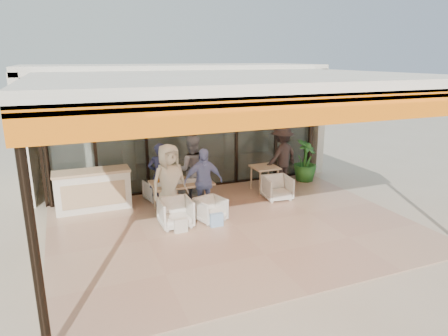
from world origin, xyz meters
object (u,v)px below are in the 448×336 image
(dining_table, at_px, (181,184))
(side_chair, at_px, (277,187))
(chair_far_left, at_px, (157,189))
(standing_woman, at_px, (282,156))
(potted_palm, at_px, (305,161))
(host_counter, at_px, (93,190))
(diner_periwinkle, at_px, (203,182))
(chair_far_right, at_px, (187,185))
(diner_cream, at_px, (169,182))
(side_table, at_px, (265,170))
(diner_grey, at_px, (192,169))
(diner_navy, at_px, (160,175))
(chair_near_left, at_px, (176,212))
(chair_near_right, at_px, (210,208))

(dining_table, xyz_separation_m, side_chair, (2.62, -0.23, -0.33))
(dining_table, distance_m, chair_far_left, 1.10)
(standing_woman, distance_m, potted_palm, 0.99)
(host_counter, distance_m, dining_table, 2.22)
(chair_far_left, xyz_separation_m, potted_palm, (4.66, -0.03, 0.34))
(chair_far_left, height_order, diner_periwinkle, diner_periwinkle)
(chair_far_right, relative_size, standing_woman, 0.35)
(host_counter, distance_m, diner_cream, 2.12)
(side_table, bearing_deg, standing_woman, 19.07)
(diner_periwinkle, relative_size, side_chair, 2.31)
(chair_far_left, distance_m, diner_grey, 1.14)
(diner_cream, xyz_separation_m, potted_palm, (4.66, 1.37, -0.26))
(chair_far_right, height_order, side_chair, side_chair)
(chair_far_left, distance_m, diner_navy, 0.73)
(chair_far_right, height_order, chair_near_left, chair_near_left)
(host_counter, distance_m, chair_far_right, 2.49)
(chair_far_right, xyz_separation_m, chair_near_right, (-0.00, -1.90, -0.00))
(chair_near_left, distance_m, side_chair, 3.12)
(diner_cream, relative_size, side_table, 2.46)
(chair_far_left, bearing_deg, side_chair, 145.71)
(dining_table, relative_size, chair_near_right, 2.36)
(diner_grey, distance_m, diner_periwinkle, 0.90)
(side_table, bearing_deg, diner_navy, -178.59)
(diner_navy, distance_m, side_table, 3.04)
(host_counter, height_order, diner_periwinkle, diner_periwinkle)
(host_counter, xyz_separation_m, diner_grey, (2.48, -0.39, 0.37))
(host_counter, relative_size, potted_palm, 1.42)
(diner_navy, bearing_deg, host_counter, -7.06)
(chair_near_left, distance_m, diner_navy, 1.48)
(chair_far_right, relative_size, chair_near_left, 0.89)
(chair_far_right, distance_m, potted_palm, 3.83)
(dining_table, xyz_separation_m, chair_far_right, (0.43, 0.94, -0.36))
(chair_near_right, relative_size, potted_palm, 0.49)
(diner_grey, relative_size, side_table, 2.43)
(diner_cream, bearing_deg, side_chair, -9.16)
(dining_table, height_order, chair_near_left, dining_table)
(diner_navy, relative_size, diner_periwinkle, 1.01)
(dining_table, distance_m, diner_periwinkle, 0.64)
(host_counter, xyz_separation_m, chair_far_left, (1.64, 0.11, -0.22))
(diner_cream, distance_m, side_table, 3.20)
(chair_far_right, distance_m, chair_near_right, 1.90)
(chair_far_right, distance_m, side_table, 2.26)
(diner_cream, height_order, standing_woman, standing_woman)
(potted_palm, bearing_deg, diner_cream, -163.61)
(dining_table, relative_size, chair_far_left, 2.43)
(standing_woman, bearing_deg, diner_cream, -0.63)
(chair_far_left, bearing_deg, chair_far_right, 166.88)
(chair_near_right, bearing_deg, potted_palm, 9.69)
(diner_navy, distance_m, diner_cream, 0.90)
(diner_navy, relative_size, standing_woman, 0.92)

